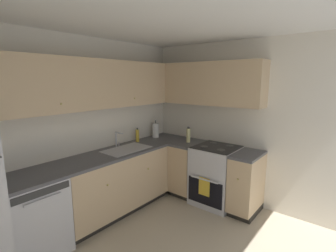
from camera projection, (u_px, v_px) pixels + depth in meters
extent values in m
cube|color=silver|center=(72.00, 130.00, 3.24)|extent=(3.75, 0.05, 2.44)
cube|color=silver|center=(249.00, 125.00, 3.63)|extent=(0.05, 3.37, 2.44)
cube|color=white|center=(171.00, 5.00, 1.99)|extent=(3.75, 3.37, 0.05)
cube|color=silver|center=(32.00, 217.00, 2.65)|extent=(0.60, 0.60, 0.85)
cube|color=#333333|center=(42.00, 192.00, 2.39)|extent=(0.55, 0.01, 0.07)
cube|color=silver|center=(44.00, 200.00, 2.39)|extent=(0.36, 0.02, 0.02)
cube|color=tan|center=(115.00, 180.00, 3.49)|extent=(1.63, 0.60, 0.76)
cube|color=black|center=(115.00, 207.00, 3.59)|extent=(1.63, 0.54, 0.09)
sphere|color=tan|center=(108.00, 185.00, 3.00)|extent=(0.02, 0.02, 0.02)
sphere|color=tan|center=(148.00, 169.00, 3.55)|extent=(0.02, 0.02, 0.02)
cube|color=#4C4C51|center=(114.00, 154.00, 3.42)|extent=(2.84, 0.60, 0.03)
cube|color=tan|center=(188.00, 167.00, 4.05)|extent=(0.60, 0.37, 0.76)
cube|color=black|center=(189.00, 190.00, 4.15)|extent=(0.54, 0.37, 0.09)
cube|color=tan|center=(246.00, 182.00, 3.44)|extent=(0.60, 0.33, 0.76)
cube|color=black|center=(246.00, 209.00, 3.54)|extent=(0.54, 0.33, 0.09)
sphere|color=tan|center=(238.00, 179.00, 3.17)|extent=(0.02, 0.02, 0.02)
cube|color=#4C4C51|center=(188.00, 143.00, 3.97)|extent=(0.60, 0.37, 0.03)
cube|color=#4C4C51|center=(248.00, 155.00, 3.36)|extent=(0.60, 0.33, 0.03)
cube|color=silver|center=(216.00, 175.00, 3.76)|extent=(0.64, 0.62, 0.88)
cube|color=black|center=(205.00, 192.00, 3.54)|extent=(0.02, 0.55, 0.37)
cube|color=silver|center=(204.00, 179.00, 3.48)|extent=(0.02, 0.43, 0.02)
cube|color=black|center=(217.00, 147.00, 3.67)|extent=(0.59, 0.60, 0.01)
cube|color=silver|center=(226.00, 139.00, 3.89)|extent=(0.03, 0.60, 0.15)
cylinder|color=#4C4C4C|center=(221.00, 150.00, 3.48)|extent=(0.11, 0.11, 0.01)
cylinder|color=#4C4C4C|center=(204.00, 147.00, 3.65)|extent=(0.11, 0.11, 0.01)
cylinder|color=#4C4C4C|center=(230.00, 146.00, 3.69)|extent=(0.11, 0.11, 0.01)
cylinder|color=#4C4C4C|center=(214.00, 143.00, 3.86)|extent=(0.11, 0.11, 0.01)
cube|color=gold|center=(204.00, 187.00, 3.50)|extent=(0.02, 0.17, 0.26)
cube|color=tan|center=(94.00, 84.00, 3.21)|extent=(2.52, 0.32, 0.64)
sphere|color=tan|center=(61.00, 104.00, 2.72)|extent=(0.02, 0.02, 0.02)
sphere|color=tan|center=(135.00, 98.00, 3.56)|extent=(0.02, 0.02, 0.02)
cube|color=tan|center=(203.00, 84.00, 3.81)|extent=(0.32, 1.89, 0.64)
cube|color=#B7B7BC|center=(127.00, 149.00, 3.56)|extent=(0.68, 0.40, 0.01)
cube|color=gray|center=(127.00, 152.00, 3.57)|extent=(0.63, 0.36, 0.09)
cube|color=#99999E|center=(127.00, 152.00, 3.56)|extent=(0.02, 0.35, 0.06)
cylinder|color=silver|center=(116.00, 139.00, 3.68)|extent=(0.02, 0.02, 0.23)
cylinder|color=silver|center=(119.00, 133.00, 3.61)|extent=(0.02, 0.15, 0.02)
cylinder|color=silver|center=(119.00, 144.00, 3.73)|extent=(0.02, 0.02, 0.06)
cylinder|color=gold|center=(137.00, 136.00, 3.99)|extent=(0.06, 0.06, 0.20)
cylinder|color=#262626|center=(137.00, 129.00, 3.97)|extent=(0.02, 0.02, 0.03)
cylinder|color=white|center=(156.00, 130.00, 4.29)|extent=(0.11, 0.11, 0.25)
cylinder|color=#3F3F3F|center=(156.00, 129.00, 4.29)|extent=(0.02, 0.02, 0.31)
cylinder|color=beige|center=(188.00, 135.00, 3.95)|extent=(0.06, 0.06, 0.23)
cylinder|color=black|center=(188.00, 128.00, 3.93)|extent=(0.04, 0.04, 0.02)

